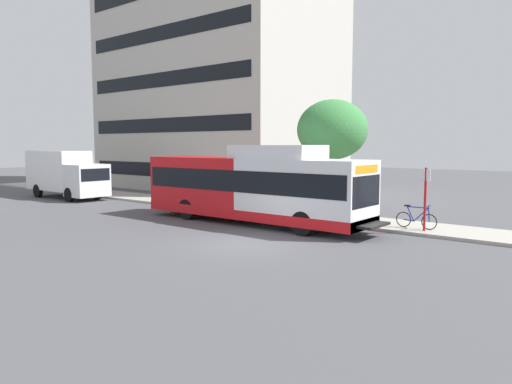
# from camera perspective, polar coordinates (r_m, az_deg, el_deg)

# --- Properties ---
(ground_plane) EXTENTS (120.00, 120.00, 0.00)m
(ground_plane) POSITION_cam_1_polar(r_m,az_deg,el_deg) (23.69, -16.26, -3.48)
(ground_plane) COLOR #4C4C51
(sidewalk_curb) EXTENTS (3.00, 56.00, 0.14)m
(sidewalk_curb) POSITION_cam_1_polar(r_m,az_deg,el_deg) (26.89, -1.43, -2.03)
(sidewalk_curb) COLOR #A8A399
(sidewalk_curb) RESTS_ON ground
(transit_bus) EXTENTS (2.58, 12.25, 3.65)m
(transit_bus) POSITION_cam_1_polar(r_m,az_deg,el_deg) (22.26, -0.34, 0.60)
(transit_bus) COLOR white
(transit_bus) RESTS_ON ground
(bus_stop_sign_pole) EXTENTS (0.10, 0.36, 2.60)m
(bus_stop_sign_pole) POSITION_cam_1_polar(r_m,az_deg,el_deg) (20.65, 19.52, -0.27)
(bus_stop_sign_pole) COLOR red
(bus_stop_sign_pole) RESTS_ON sidewalk_curb
(bicycle_parked) EXTENTS (0.52, 1.76, 1.02)m
(bicycle_parked) POSITION_cam_1_polar(r_m,az_deg,el_deg) (21.33, 18.56, -3.01)
(bicycle_parked) COLOR black
(bicycle_parked) RESTS_ON sidewalk_curb
(street_tree_near_stop) EXTENTS (3.51, 3.51, 5.77)m
(street_tree_near_stop) POSITION_cam_1_polar(r_m,az_deg,el_deg) (24.30, 9.08, 7.31)
(street_tree_near_stop) COLOR #4C3823
(street_tree_near_stop) RESTS_ON sidewalk_curb
(box_truck_background) EXTENTS (2.32, 7.01, 3.25)m
(box_truck_background) POSITION_cam_1_polar(r_m,az_deg,el_deg) (35.44, -21.75, 2.14)
(box_truck_background) COLOR silver
(box_truck_background) RESTS_ON ground
(apartment_tower_backdrop) EXTENTS (12.36, 18.95, 24.11)m
(apartment_tower_backdrop) POSITION_cam_1_polar(r_m,az_deg,el_deg) (42.71, -4.52, 16.96)
(apartment_tower_backdrop) COLOR #BCB7AD
(apartment_tower_backdrop) RESTS_ON ground
(lattice_comm_tower) EXTENTS (1.10, 1.10, 28.96)m
(lattice_comm_tower) POSITION_cam_1_polar(r_m,az_deg,el_deg) (56.66, -17.06, 11.45)
(lattice_comm_tower) COLOR #B7B7BC
(lattice_comm_tower) RESTS_ON ground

